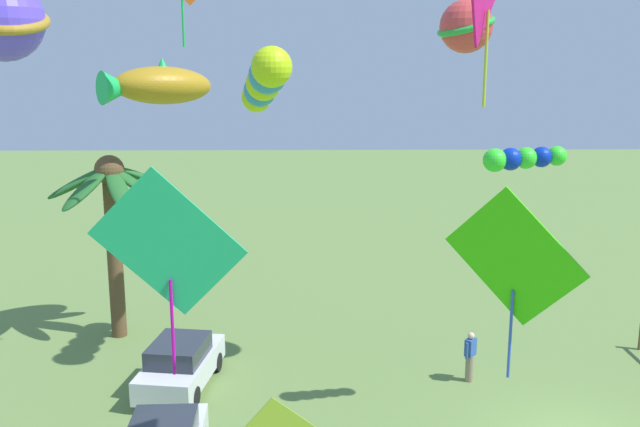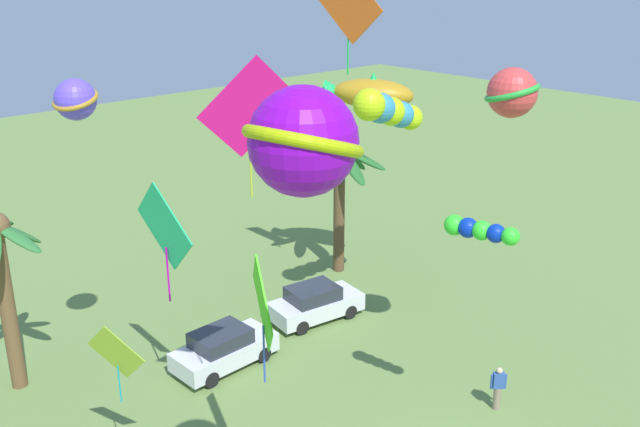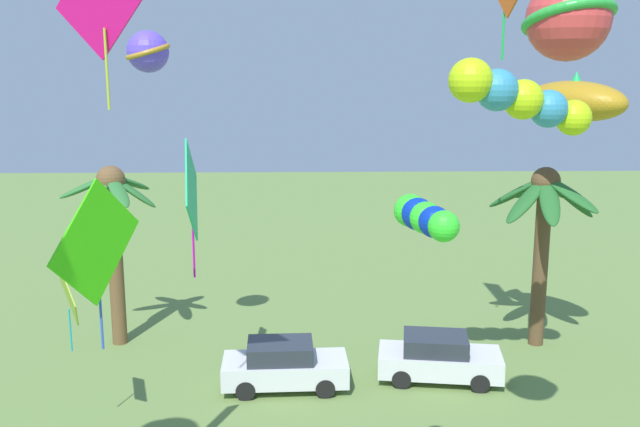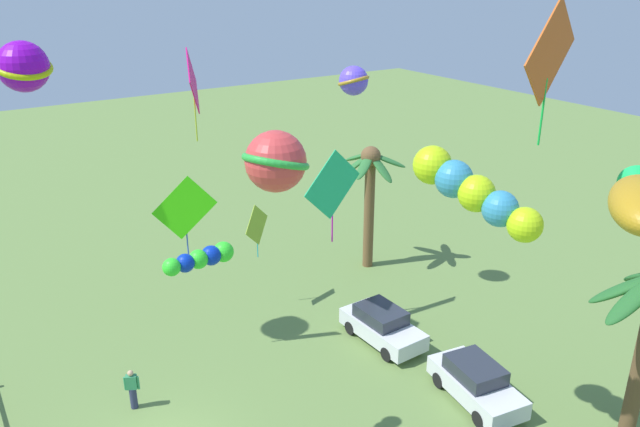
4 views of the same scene
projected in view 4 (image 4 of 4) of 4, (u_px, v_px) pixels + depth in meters
name	position (u px, v px, depth m)	size (l,w,h in m)	color
palm_tree_1	(370.00, 182.00, 31.92)	(3.40, 3.26, 6.57)	brown
parked_car_0	(476.00, 382.00, 23.00)	(4.11, 2.25, 1.51)	silver
parked_car_1	(382.00, 325.00, 26.64)	(3.95, 1.84, 1.51)	silver
spectator_1	(132.00, 389.00, 22.55)	(0.38, 0.50, 1.59)	#2D3351
kite_ball_0	(276.00, 161.00, 14.89)	(2.12, 2.11, 1.48)	#DB3E3D
kite_diamond_1	(193.00, 83.00, 22.10)	(2.18, 1.12, 3.36)	#E31277
kite_tube_3	(202.00, 258.00, 17.67)	(0.82, 2.21, 0.62)	#31E82B
kite_ball_4	(354.00, 81.00, 26.84)	(1.81, 1.82, 1.26)	#6247EE
kite_ball_5	(23.00, 67.00, 21.44)	(2.21, 2.24, 1.75)	#8109BE
kite_diamond_6	(550.00, 54.00, 17.31)	(0.75, 2.88, 4.12)	#CE5517
kite_diamond_7	(333.00, 186.00, 26.09)	(0.34, 2.89, 4.03)	#1FBD72
kite_tube_8	(471.00, 190.00, 17.62)	(4.04, 1.70, 2.05)	#BBE715
kite_diamond_9	(257.00, 225.00, 28.21)	(0.91, 1.59, 2.49)	#92B52D
kite_diamond_10	(185.00, 209.00, 23.72)	(1.20, 2.22, 3.47)	#39DB0E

